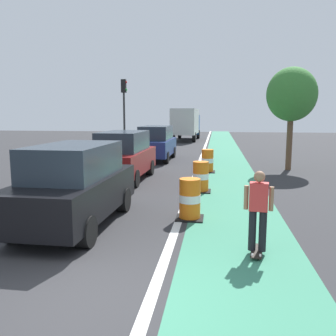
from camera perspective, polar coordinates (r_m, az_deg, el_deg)
ground_plane at (r=5.93m, az=-12.22°, el=-19.79°), size 100.00×100.00×0.00m
bike_lane_strip at (r=17.12m, az=9.38°, el=-0.89°), size 2.50×80.00×0.01m
lane_divider_stripe at (r=17.14m, az=4.36°, el=-0.79°), size 0.20×80.00×0.01m
skateboarder_on_lane at (r=7.41m, az=13.97°, el=-6.41°), size 0.57×0.82×1.69m
parked_suv_nearest at (r=9.32m, az=-14.36°, el=-2.56°), size 2.00×4.64×2.04m
parked_suv_second at (r=15.30m, az=-6.98°, el=1.94°), size 2.01×4.65×2.04m
parked_suv_third at (r=21.71m, az=-1.88°, el=3.96°), size 1.98×4.63×2.04m
traffic_barrel_front at (r=9.68m, az=3.44°, el=-4.94°), size 0.73×0.73×1.09m
traffic_barrel_mid at (r=13.05m, az=5.15°, el=-1.42°), size 0.73×0.73×1.09m
traffic_barrel_back at (r=17.42m, az=6.21°, el=1.09°), size 0.73×0.73×1.09m
delivery_truck_down_block at (r=37.60m, az=2.87°, el=7.16°), size 2.52×7.66×3.23m
traffic_light_corner at (r=25.85m, az=-6.91°, el=10.11°), size 0.41×0.32×5.10m
street_tree_sidewalk at (r=18.90m, az=18.83°, el=10.80°), size 2.40×2.40×5.00m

